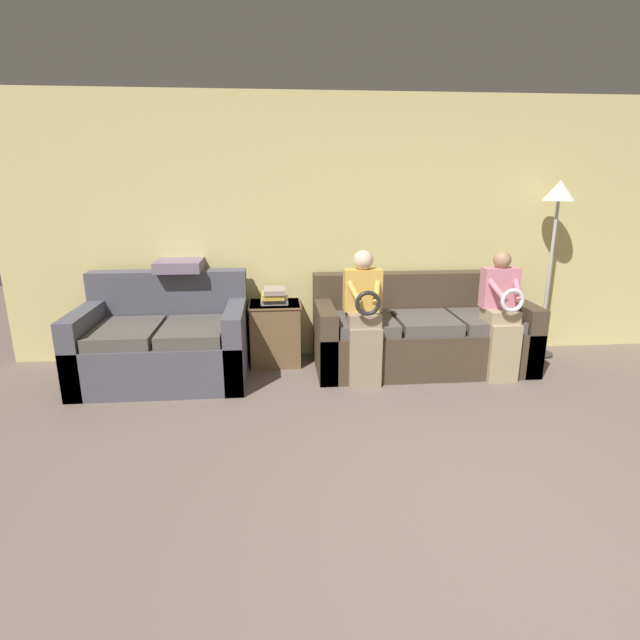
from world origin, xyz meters
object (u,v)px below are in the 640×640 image
(couch_main, at_px, (420,334))
(book_stack, at_px, (274,296))
(floor_lamp, at_px, (557,211))
(throw_pillow, at_px, (180,265))
(side_shelf, at_px, (275,332))
(child_left_seated, at_px, (364,313))
(couch_side, at_px, (165,343))
(child_right_seated, at_px, (502,311))

(couch_main, distance_m, book_stack, 1.46)
(floor_lamp, relative_size, throw_pillow, 4.18)
(couch_main, xyz_separation_m, side_shelf, (-1.40, 0.19, -0.00))
(side_shelf, height_order, floor_lamp, floor_lamp)
(child_left_seated, relative_size, book_stack, 4.34)
(side_shelf, distance_m, book_stack, 0.37)
(side_shelf, relative_size, throw_pillow, 1.45)
(couch_main, bearing_deg, floor_lamp, 7.53)
(couch_side, distance_m, child_left_seated, 1.83)
(couch_main, height_order, throw_pillow, throw_pillow)
(couch_side, height_order, child_left_seated, child_left_seated)
(side_shelf, xyz_separation_m, throw_pillow, (-0.88, 0.06, 0.67))
(child_right_seated, bearing_deg, floor_lamp, 36.84)
(side_shelf, bearing_deg, throw_pillow, 176.21)
(couch_side, relative_size, child_left_seated, 1.25)
(couch_side, distance_m, side_shelf, 1.04)
(couch_side, xyz_separation_m, throw_pillow, (0.12, 0.34, 0.66))
(floor_lamp, bearing_deg, throw_pillow, 178.82)
(side_shelf, distance_m, floor_lamp, 2.97)
(child_left_seated, relative_size, child_right_seated, 1.02)
(couch_side, distance_m, book_stack, 1.10)
(couch_main, height_order, child_right_seated, child_right_seated)
(throw_pillow, bearing_deg, child_right_seated, -11.73)
(book_stack, xyz_separation_m, throw_pillow, (-0.88, 0.06, 0.30))
(couch_side, height_order, book_stack, couch_side)
(side_shelf, bearing_deg, child_left_seated, -34.94)
(child_right_seated, distance_m, floor_lamp, 1.22)
(child_right_seated, height_order, floor_lamp, floor_lamp)
(couch_side, height_order, side_shelf, couch_side)
(book_stack, height_order, floor_lamp, floor_lamp)
(child_left_seated, xyz_separation_m, child_right_seated, (1.25, -0.00, -0.02))
(book_stack, bearing_deg, couch_side, -164.38)
(throw_pillow, bearing_deg, book_stack, -4.03)
(child_right_seated, xyz_separation_m, book_stack, (-2.03, 0.54, 0.06))
(book_stack, relative_size, throw_pillow, 0.64)
(couch_side, xyz_separation_m, child_left_seated, (1.78, -0.26, 0.32))
(child_left_seated, xyz_separation_m, side_shelf, (-0.78, 0.54, -0.33))
(couch_main, distance_m, side_shelf, 1.41)
(book_stack, bearing_deg, couch_main, -7.65)
(couch_main, xyz_separation_m, child_left_seated, (-0.63, -0.35, 0.32))
(child_left_seated, height_order, throw_pillow, child_left_seated)
(child_right_seated, bearing_deg, side_shelf, 164.94)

